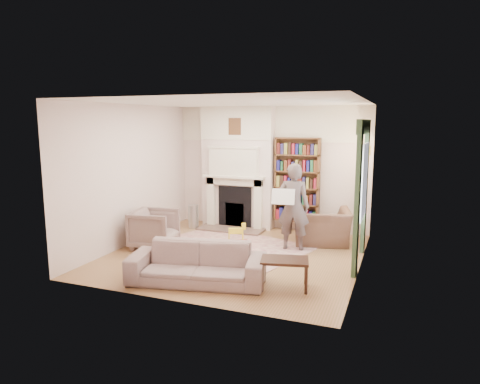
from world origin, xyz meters
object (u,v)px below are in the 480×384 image
at_px(armchair_reading, 322,227).
at_px(sofa, 197,263).
at_px(bookcase, 297,180).
at_px(armchair_left, 154,229).
at_px(man_reading, 293,207).
at_px(coffee_table, 284,273).
at_px(paraffin_heater, 193,216).
at_px(rocking_horse, 236,233).

bearing_deg(armchair_reading, sofa, 48.80).
distance_m(bookcase, armchair_left, 3.32).
bearing_deg(bookcase, armchair_reading, -48.58).
bearing_deg(man_reading, sofa, 58.39).
xyz_separation_m(sofa, man_reading, (0.96, 2.21, 0.54)).
bearing_deg(coffee_table, man_reading, 87.54).
bearing_deg(armchair_reading, paraffin_heater, -19.01).
height_order(bookcase, sofa, bookcase).
distance_m(sofa, man_reading, 2.47).
xyz_separation_m(armchair_left, sofa, (1.62, -1.37, -0.07)).
height_order(bookcase, paraffin_heater, bookcase).
xyz_separation_m(bookcase, rocking_horse, (-0.92, -1.39, -0.97)).
bearing_deg(coffee_table, armchair_reading, 75.03).
bearing_deg(sofa, coffee_table, -1.12).
relative_size(bookcase, paraffin_heater, 3.36).
distance_m(armchair_reading, rocking_horse, 1.75).
distance_m(armchair_left, rocking_horse, 1.64).
bearing_deg(rocking_horse, man_reading, -24.47).
xyz_separation_m(armchair_left, coffee_table, (2.94, -1.11, -0.15)).
xyz_separation_m(armchair_reading, armchair_left, (-3.03, -1.43, 0.02)).
bearing_deg(rocking_horse, sofa, -107.23).
distance_m(man_reading, paraffin_heater, 2.78).
height_order(bookcase, armchair_reading, bookcase).
xyz_separation_m(armchair_reading, rocking_horse, (-1.65, -0.57, -0.15)).
height_order(armchair_left, rocking_horse, armchair_left).
distance_m(bookcase, rocking_horse, 1.93).
distance_m(sofa, rocking_horse, 2.25).
bearing_deg(coffee_table, sofa, 178.22).
xyz_separation_m(man_reading, coffee_table, (0.36, -1.94, -0.62)).
height_order(armchair_reading, coffee_table, armchair_reading).
xyz_separation_m(coffee_table, rocking_horse, (-1.56, 1.97, -0.02)).
distance_m(man_reading, rocking_horse, 1.35).
xyz_separation_m(man_reading, paraffin_heater, (-2.58, 0.84, -0.57)).
height_order(sofa, coffee_table, sofa).
bearing_deg(rocking_horse, coffee_table, -74.92).
xyz_separation_m(armchair_reading, sofa, (-1.41, -2.81, -0.05)).
distance_m(bookcase, paraffin_heater, 2.55).
xyz_separation_m(bookcase, paraffin_heater, (-2.31, -0.58, -0.90)).
bearing_deg(paraffin_heater, sofa, -61.97).
height_order(bookcase, man_reading, bookcase).
relative_size(bookcase, coffee_table, 2.64).
distance_m(bookcase, armchair_reading, 1.36).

